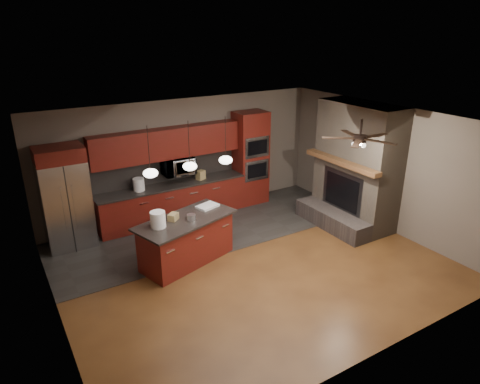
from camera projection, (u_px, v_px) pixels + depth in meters
ground at (251, 264)px, 8.38m from camera, size 7.00×7.00×0.00m
ceiling at (253, 122)px, 7.36m from camera, size 7.00×6.00×0.02m
back_wall at (184, 157)px, 10.25m from camera, size 7.00×0.02×2.80m
right_wall at (383, 167)px, 9.56m from camera, size 0.02×6.00×2.80m
left_wall at (48, 245)px, 6.17m from camera, size 0.02×6.00×2.80m
slate_tile_patch at (209, 229)px, 9.80m from camera, size 7.00×2.40×0.01m
fireplace_column at (355, 170)px, 9.69m from camera, size 1.30×2.10×2.80m
back_cabinetry at (171, 184)px, 10.00m from camera, size 3.59×0.64×2.20m
oven_tower at (250, 158)px, 10.91m from camera, size 0.80×0.63×2.38m
microwave at (178, 166)px, 9.96m from camera, size 0.73×0.41×0.50m
refrigerator at (65, 198)px, 8.70m from camera, size 0.93×0.75×2.16m
kitchen_island at (187, 240)px, 8.30m from camera, size 2.14×1.42×0.92m
white_bucket at (158, 220)px, 7.75m from camera, size 0.37×0.37×0.30m
paint_can at (191, 217)px, 8.07m from camera, size 0.17×0.17×0.11m
paint_tray at (207, 206)px, 8.65m from camera, size 0.48×0.40×0.04m
cardboard_box at (173, 217)px, 8.06m from camera, size 0.25×0.24×0.13m
counter_bucket at (139, 185)px, 9.53m from camera, size 0.31×0.31×0.28m
counter_box at (201, 175)px, 10.24m from camera, size 0.24×0.22×0.22m
pendant_left at (151, 173)px, 7.42m from camera, size 0.26×0.26×0.92m
pendant_center at (190, 166)px, 7.78m from camera, size 0.26×0.26×0.92m
pendant_right at (226, 160)px, 8.14m from camera, size 0.26×0.26×0.92m
ceiling_fan at (360, 138)px, 7.72m from camera, size 1.27×1.33×0.41m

